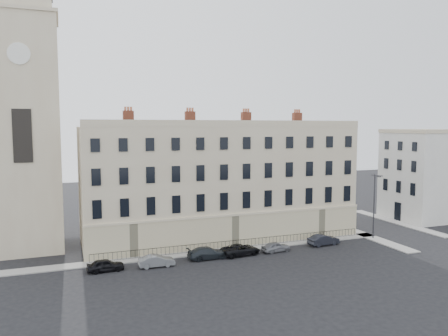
{
  "coord_description": "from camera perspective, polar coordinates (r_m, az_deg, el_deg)",
  "views": [
    {
      "loc": [
        -25.94,
        -43.53,
        15.06
      ],
      "look_at": [
        -5.98,
        10.0,
        9.59
      ],
      "focal_mm": 35.0,
      "sensor_mm": 36.0,
      "label": 1
    }
  ],
  "objects": [
    {
      "name": "pavement_adjacent",
      "position": [
        74.07,
        21.66,
        -6.6
      ],
      "size": [
        2.0,
        20.0,
        0.12
      ],
      "primitive_type": "cube",
      "color": "gray",
      "rests_on": "ground"
    },
    {
      "name": "church_tower",
      "position": [
        57.78,
        -24.73,
        8.55
      ],
      "size": [
        8.0,
        8.13,
        44.0
      ],
      "color": "#BEAC8D",
      "rests_on": "ground"
    },
    {
      "name": "adjacent_building",
      "position": [
        77.83,
        24.63,
        -0.97
      ],
      "size": [
        10.0,
        10.0,
        14.0
      ],
      "primitive_type": "cube",
      "color": "silver",
      "rests_on": "ground"
    },
    {
      "name": "car_c",
      "position": [
        50.66,
        -2.14,
        -11.02
      ],
      "size": [
        4.72,
        1.95,
        1.36
      ],
      "primitive_type": "imported",
      "rotation": [
        0.0,
        0.0,
        1.58
      ],
      "color": "#1F242A",
      "rests_on": "ground"
    },
    {
      "name": "car_e",
      "position": [
        53.67,
        6.8,
        -10.19
      ],
      "size": [
        3.71,
        1.8,
        1.22
      ],
      "primitive_type": "imported",
      "rotation": [
        0.0,
        0.0,
        1.67
      ],
      "color": "slate",
      "rests_on": "ground"
    },
    {
      "name": "car_d",
      "position": [
        52.02,
        2.17,
        -10.61
      ],
      "size": [
        4.93,
        2.7,
        1.31
      ],
      "primitive_type": "imported",
      "rotation": [
        0.0,
        0.0,
        1.69
      ],
      "color": "black",
      "rests_on": "ground"
    },
    {
      "name": "car_a",
      "position": [
        48.12,
        -15.23,
        -12.15
      ],
      "size": [
        3.87,
        1.67,
        1.3
      ],
      "primitive_type": "imported",
      "rotation": [
        0.0,
        0.0,
        1.61
      ],
      "color": "black",
      "rests_on": "ground"
    },
    {
      "name": "railings",
      "position": [
        54.79,
        1.69,
        -9.88
      ],
      "size": [
        35.0,
        0.04,
        0.96
      ],
      "color": "black",
      "rests_on": "ground"
    },
    {
      "name": "streetlamp",
      "position": [
        61.63,
        19.04,
        -4.37
      ],
      "size": [
        0.83,
        1.81,
        8.75
      ],
      "rotation": [
        0.0,
        0.0,
        0.37
      ],
      "color": "#303035",
      "rests_on": "ground"
    },
    {
      "name": "car_f",
      "position": [
        57.55,
        12.88,
        -9.13
      ],
      "size": [
        4.26,
        1.77,
        1.37
      ],
      "primitive_type": "imported",
      "rotation": [
        0.0,
        0.0,
        1.65
      ],
      "color": "black",
      "rests_on": "ground"
    },
    {
      "name": "ground",
      "position": [
        52.87,
        10.1,
        -11.17
      ],
      "size": [
        160.0,
        160.0,
        0.0
      ],
      "primitive_type": "plane",
      "color": "black",
      "rests_on": "ground"
    },
    {
      "name": "pavement_terrace",
      "position": [
        53.24,
        -2.21,
        -10.9
      ],
      "size": [
        48.0,
        2.0,
        0.12
      ],
      "primitive_type": "cube",
      "color": "gray",
      "rests_on": "ground"
    },
    {
      "name": "terrace",
      "position": [
        59.47,
        -0.65,
        -1.84
      ],
      "size": [
        36.22,
        12.22,
        17.0
      ],
      "color": "#BEAC8D",
      "rests_on": "ground"
    },
    {
      "name": "car_b",
      "position": [
        48.47,
        -8.8,
        -11.91
      ],
      "size": [
        3.89,
        1.42,
        1.27
      ],
      "primitive_type": "imported",
      "rotation": [
        0.0,
        0.0,
        1.55
      ],
      "color": "slate",
      "rests_on": "ground"
    },
    {
      "name": "pavement_east_return",
      "position": [
        66.31,
        16.34,
        -7.83
      ],
      "size": [
        2.0,
        24.0,
        0.12
      ],
      "primitive_type": "cube",
      "color": "gray",
      "rests_on": "ground"
    }
  ]
}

